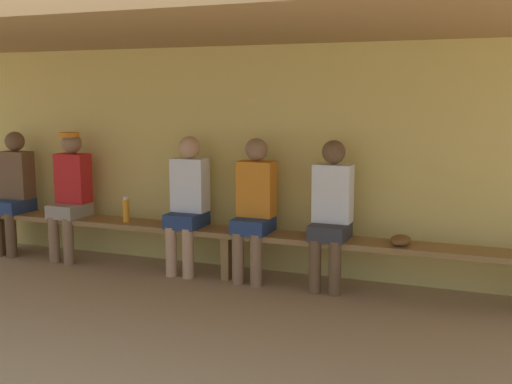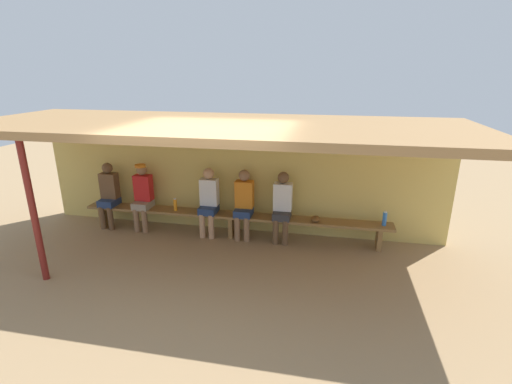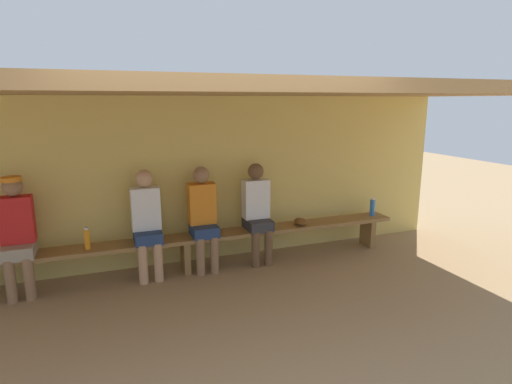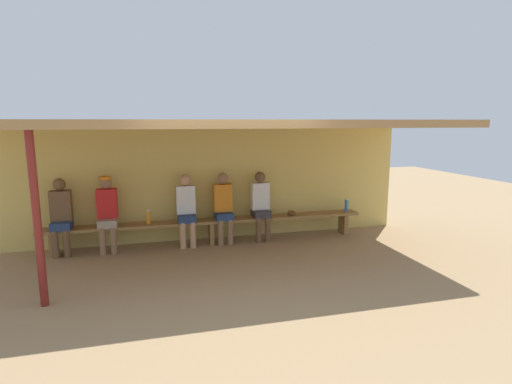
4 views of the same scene
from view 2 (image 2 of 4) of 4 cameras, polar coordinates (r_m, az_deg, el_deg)
ground_plane at (r=6.05m, az=-7.55°, el=-12.76°), size 24.00×24.00×0.00m
back_wall at (r=7.38m, az=-2.96°, el=2.49°), size 8.00×0.20×2.20m
dugout_roof at (r=5.92m, az=-6.28°, el=9.98°), size 8.00×2.80×0.12m
support_post at (r=6.36m, az=-31.01°, el=-2.78°), size 0.10×0.10×2.20m
bench at (r=7.20m, az=-3.75°, el=-3.93°), size 6.00×0.36×0.46m
player_in_white at (r=6.90m, az=4.07°, el=-1.89°), size 0.34×0.42×1.34m
player_rightmost at (r=7.21m, az=-7.28°, el=-1.11°), size 0.34×0.42×1.34m
player_in_red at (r=7.74m, az=-17.03°, el=-0.29°), size 0.34×0.42×1.34m
player_leftmost at (r=8.13m, az=-21.69°, el=-0.06°), size 0.34×0.42×1.34m
player_in_blue at (r=7.03m, az=-1.88°, el=-1.49°), size 0.34×0.42×1.34m
water_bottle_orange at (r=6.99m, az=19.16°, el=-3.90°), size 0.07×0.07×0.27m
water_bottle_blue at (r=7.47m, az=-12.30°, el=-1.90°), size 0.07×0.07×0.26m
baseball_glove_worn at (r=6.90m, az=9.13°, el=-4.09°), size 0.20×0.26×0.09m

